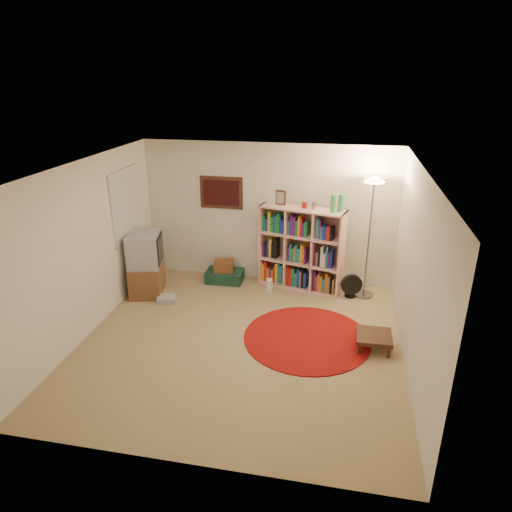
{
  "coord_description": "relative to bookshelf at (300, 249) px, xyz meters",
  "views": [
    {
      "loc": [
        1.29,
        -5.46,
        3.61
      ],
      "look_at": [
        0.1,
        0.6,
        1.1
      ],
      "focal_mm": 32.0,
      "sensor_mm": 36.0,
      "label": 1
    }
  ],
  "objects": [
    {
      "name": "red_rug",
      "position": [
        0.3,
        -1.71,
        -0.7
      ],
      "size": [
        1.85,
        1.85,
        0.02
      ],
      "color": "maroon",
      "rests_on": "ground"
    },
    {
      "name": "room",
      "position": [
        -0.68,
        -1.93,
        0.55
      ],
      "size": [
        4.54,
        4.54,
        2.54
      ],
      "color": "tan",
      "rests_on": "ground"
    },
    {
      "name": "bookshelf",
      "position": [
        0.0,
        0.0,
        0.0
      ],
      "size": [
        1.53,
        0.78,
        1.77
      ],
      "rotation": [
        0.0,
        0.0,
        -0.25
      ],
      "color": "#FFB8AA",
      "rests_on": "ground"
    },
    {
      "name": "side_table",
      "position": [
        1.23,
        -1.79,
        -0.53
      ],
      "size": [
        0.48,
        0.48,
        0.22
      ],
      "rotation": [
        0.0,
        0.0,
        -0.0
      ],
      "color": "#361C13",
      "rests_on": "ground"
    },
    {
      "name": "suitcase",
      "position": [
        -1.37,
        -0.05,
        -0.61
      ],
      "size": [
        0.67,
        0.43,
        0.21
      ],
      "rotation": [
        0.0,
        0.0,
        0.01
      ],
      "color": "#153A2C",
      "rests_on": "ground"
    },
    {
      "name": "dvd_box",
      "position": [
        -2.14,
        -1.03,
        -0.66
      ],
      "size": [
        0.37,
        0.34,
        0.1
      ],
      "rotation": [
        0.0,
        0.0,
        0.34
      ],
      "color": "#AFAEB3",
      "rests_on": "ground"
    },
    {
      "name": "tv_stand",
      "position": [
        -2.58,
        -0.73,
        -0.19
      ],
      "size": [
        0.68,
        0.85,
        1.09
      ],
      "rotation": [
        0.0,
        0.0,
        0.24
      ],
      "color": "brown",
      "rests_on": "ground"
    },
    {
      "name": "wicker_basket",
      "position": [
        -1.38,
        -0.07,
        -0.4
      ],
      "size": [
        0.39,
        0.31,
        0.2
      ],
      "rotation": [
        0.0,
        0.0,
        0.19
      ],
      "color": "brown",
      "rests_on": "suitcase"
    },
    {
      "name": "paper_towel",
      "position": [
        -0.49,
        -0.31,
        -0.59
      ],
      "size": [
        0.14,
        0.14,
        0.24
      ],
      "rotation": [
        0.0,
        0.0,
        -0.24
      ],
      "color": "white",
      "rests_on": "ground"
    },
    {
      "name": "floor_fan",
      "position": [
        0.92,
        -0.25,
        -0.5
      ],
      "size": [
        0.37,
        0.24,
        0.42
      ],
      "rotation": [
        0.0,
        0.0,
        0.29
      ],
      "color": "black",
      "rests_on": "ground"
    },
    {
      "name": "floor_lamp",
      "position": [
        1.14,
        -0.15,
        1.01
      ],
      "size": [
        0.42,
        0.42,
        2.07
      ],
      "rotation": [
        0.0,
        0.0,
        0.06
      ],
      "color": "gray",
      "rests_on": "ground"
    }
  ]
}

